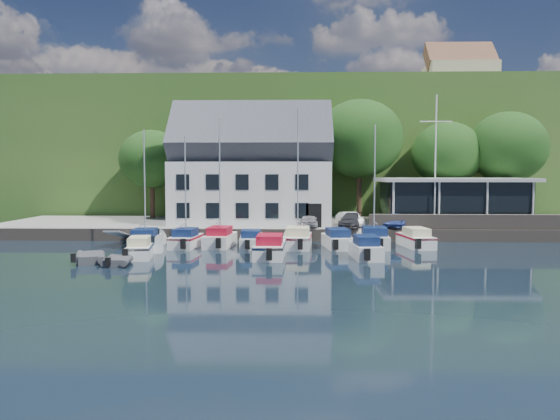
{
  "coord_description": "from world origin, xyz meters",
  "views": [
    {
      "loc": [
        -3.07,
        -33.08,
        5.64
      ],
      "look_at": [
        -4.24,
        9.0,
        2.7
      ],
      "focal_mm": 35.0,
      "sensor_mm": 36.0,
      "label": 1
    }
  ],
  "objects_px": {
    "harbor_building": "(252,175)",
    "car_silver": "(309,220)",
    "club_pavilion": "(452,201)",
    "flagpole": "(435,162)",
    "boat_r1_7": "(416,237)",
    "car_blue": "(395,220)",
    "boat_r1_0": "(145,189)",
    "boat_r1_4": "(298,184)",
    "boat_r1_3": "(251,239)",
    "boat_r1_5": "(337,238)",
    "boat_r2_3": "(366,247)",
    "car_dgrey": "(351,220)",
    "boat_r2_2": "(270,246)",
    "boat_r1_6": "(375,184)",
    "boat_r1_1": "(185,188)",
    "boat_r2_0": "(140,247)",
    "boat_r1_2": "(220,185)",
    "car_white": "(350,219)",
    "dinghy_1": "(118,259)"
  },
  "relations": [
    {
      "from": "boat_r1_3",
      "to": "boat_r1_6",
      "type": "bearing_deg",
      "value": -0.4
    },
    {
      "from": "flagpole",
      "to": "boat_r2_3",
      "type": "relative_size",
      "value": 2.01
    },
    {
      "from": "boat_r1_1",
      "to": "boat_r2_3",
      "type": "relative_size",
      "value": 1.62
    },
    {
      "from": "boat_r1_6",
      "to": "boat_r1_5",
      "type": "bearing_deg",
      "value": -168.67
    },
    {
      "from": "club_pavilion",
      "to": "flagpole",
      "type": "distance_m",
      "value": 5.35
    },
    {
      "from": "boat_r1_2",
      "to": "boat_r1_4",
      "type": "distance_m",
      "value": 5.89
    },
    {
      "from": "boat_r1_7",
      "to": "dinghy_1",
      "type": "height_order",
      "value": "boat_r1_7"
    },
    {
      "from": "club_pavilion",
      "to": "boat_r1_2",
      "type": "distance_m",
      "value": 21.44
    },
    {
      "from": "harbor_building",
      "to": "boat_r1_4",
      "type": "distance_m",
      "value": 10.05
    },
    {
      "from": "boat_r1_0",
      "to": "dinghy_1",
      "type": "distance_m",
      "value": 8.61
    },
    {
      "from": "boat_r1_1",
      "to": "car_silver",
      "type": "bearing_deg",
      "value": 37.16
    },
    {
      "from": "boat_r1_4",
      "to": "boat_r1_3",
      "type": "bearing_deg",
      "value": -173.91
    },
    {
      "from": "boat_r1_1",
      "to": "boat_r1_3",
      "type": "height_order",
      "value": "boat_r1_1"
    },
    {
      "from": "flagpole",
      "to": "boat_r1_1",
      "type": "distance_m",
      "value": 20.65
    },
    {
      "from": "car_blue",
      "to": "boat_r1_0",
      "type": "distance_m",
      "value": 20.5
    },
    {
      "from": "car_dgrey",
      "to": "boat_r2_2",
      "type": "xyz_separation_m",
      "value": [
        -6.34,
        -9.92,
        -0.83
      ]
    },
    {
      "from": "car_white",
      "to": "boat_r1_1",
      "type": "distance_m",
      "value": 14.44
    },
    {
      "from": "boat_r1_3",
      "to": "boat_r2_3",
      "type": "distance_m",
      "value": 9.25
    },
    {
      "from": "harbor_building",
      "to": "car_silver",
      "type": "xyz_separation_m",
      "value": [
        5.1,
        -3.56,
        -3.73
      ]
    },
    {
      "from": "boat_r1_0",
      "to": "boat_r1_2",
      "type": "distance_m",
      "value": 5.56
    },
    {
      "from": "car_dgrey",
      "to": "boat_r1_6",
      "type": "xyz_separation_m",
      "value": [
        1.24,
        -4.87,
        3.13
      ]
    },
    {
      "from": "car_blue",
      "to": "boat_r1_5",
      "type": "relative_size",
      "value": 0.59
    },
    {
      "from": "car_white",
      "to": "boat_r1_4",
      "type": "distance_m",
      "value": 8.03
    },
    {
      "from": "boat_r1_5",
      "to": "boat_r2_3",
      "type": "bearing_deg",
      "value": -81.04
    },
    {
      "from": "car_dgrey",
      "to": "boat_r2_2",
      "type": "bearing_deg",
      "value": -108.71
    },
    {
      "from": "boat_r1_2",
      "to": "boat_r1_3",
      "type": "relative_size",
      "value": 1.86
    },
    {
      "from": "club_pavilion",
      "to": "car_silver",
      "type": "xyz_separation_m",
      "value": [
        -12.9,
        -3.06,
        -1.43
      ]
    },
    {
      "from": "boat_r1_6",
      "to": "boat_r2_0",
      "type": "relative_size",
      "value": 1.67
    },
    {
      "from": "club_pavilion",
      "to": "boat_r1_1",
      "type": "height_order",
      "value": "boat_r1_1"
    },
    {
      "from": "boat_r2_2",
      "to": "boat_r1_3",
      "type": "bearing_deg",
      "value": 111.05
    },
    {
      "from": "car_white",
      "to": "boat_r1_6",
      "type": "xyz_separation_m",
      "value": [
        1.26,
        -5.52,
        3.12
      ]
    },
    {
      "from": "car_blue",
      "to": "boat_r2_2",
      "type": "bearing_deg",
      "value": -120.25
    },
    {
      "from": "dinghy_1",
      "to": "car_silver",
      "type": "bearing_deg",
      "value": 40.97
    },
    {
      "from": "boat_r1_7",
      "to": "boat_r2_2",
      "type": "bearing_deg",
      "value": -161.53
    },
    {
      "from": "boat_r1_2",
      "to": "boat_r2_2",
      "type": "relative_size",
      "value": 1.45
    },
    {
      "from": "harbor_building",
      "to": "boat_r1_1",
      "type": "xyz_separation_m",
      "value": [
        -4.23,
        -9.26,
        -0.9
      ]
    },
    {
      "from": "boat_r1_1",
      "to": "boat_r2_0",
      "type": "bearing_deg",
      "value": -107.55
    },
    {
      "from": "car_blue",
      "to": "boat_r1_1",
      "type": "bearing_deg",
      "value": -146.98
    },
    {
      "from": "boat_r1_1",
      "to": "boat_r1_2",
      "type": "xyz_separation_m",
      "value": [
        2.49,
        0.54,
        0.25
      ]
    },
    {
      "from": "boat_r1_3",
      "to": "boat_r1_4",
      "type": "xyz_separation_m",
      "value": [
        3.47,
        0.13,
        4.11
      ]
    },
    {
      "from": "harbor_building",
      "to": "boat_r1_6",
      "type": "height_order",
      "value": "harbor_building"
    },
    {
      "from": "car_blue",
      "to": "boat_r1_6",
      "type": "height_order",
      "value": "boat_r1_6"
    },
    {
      "from": "boat_r2_0",
      "to": "boat_r2_2",
      "type": "height_order",
      "value": "boat_r2_2"
    },
    {
      "from": "car_blue",
      "to": "boat_r1_3",
      "type": "relative_size",
      "value": 0.72
    },
    {
      "from": "car_silver",
      "to": "boat_r1_3",
      "type": "distance_m",
      "value": 7.29
    },
    {
      "from": "boat_r2_0",
      "to": "boat_r2_3",
      "type": "distance_m",
      "value": 14.85
    },
    {
      "from": "boat_r2_0",
      "to": "boat_r2_3",
      "type": "bearing_deg",
      "value": -9.19
    },
    {
      "from": "flagpole",
      "to": "boat_r1_7",
      "type": "bearing_deg",
      "value": -118.54
    },
    {
      "from": "boat_r2_3",
      "to": "boat_r1_4",
      "type": "bearing_deg",
      "value": 127.07
    },
    {
      "from": "car_silver",
      "to": "boat_r1_5",
      "type": "distance_m",
      "value": 6.0
    }
  ]
}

